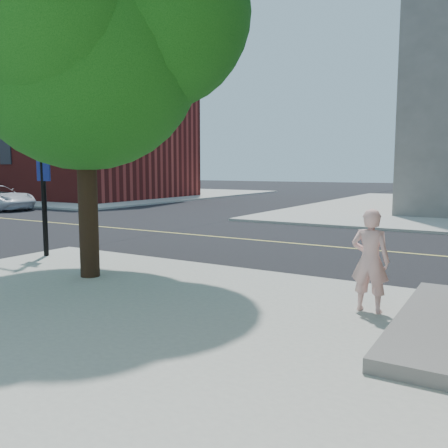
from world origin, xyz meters
The scene contains 7 objects.
ground centered at (0.00, 0.00, 0.00)m, with size 140.00×140.00×0.00m, color black.
road_ew centered at (0.00, 4.50, 0.01)m, with size 140.00×9.00×0.01m, color black.
sidewalk_nw centered at (-23.00, 21.50, 0.06)m, with size 26.00×25.00×0.12m, color #A7A79C.
church centered at (-20.00, 18.00, 7.18)m, with size 15.20×12.00×14.40m.
office_block centered at (-32.00, 21.98, 9.12)m, with size 12.00×14.08×18.00m.
man_on_phone centered at (7.88, -1.85, 0.93)m, with size 0.59×0.39×1.61m, color beige.
street_tree centered at (2.45, -2.33, 5.24)m, with size 5.98×5.43×7.93m.
Camera 1 is at (9.64, -9.21, 2.34)m, focal length 38.14 mm.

